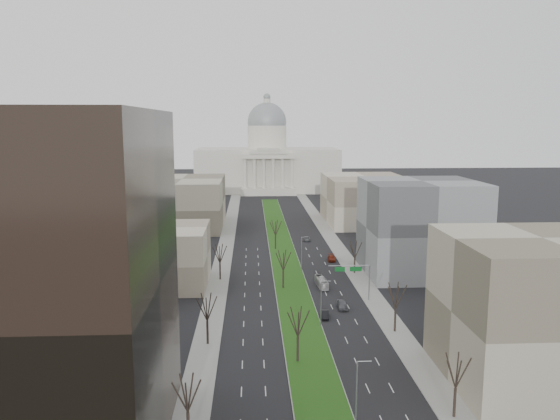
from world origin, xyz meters
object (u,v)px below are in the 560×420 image
object	(u,v)px
car_grey_near	(342,304)
car_grey_far	(307,239)
box_van	(321,282)
car_black	(325,314)
car_red	(332,258)

from	to	relation	value
car_grey_near	car_grey_far	xyz separation A→B (m)	(-0.63, 66.72, -0.23)
car_grey_near	car_grey_far	world-z (taller)	car_grey_near
car_grey_far	box_van	size ratio (longest dim) A/B	0.55
car_black	box_van	world-z (taller)	box_van
car_red	car_grey_far	bearing A→B (deg)	105.19
car_red	car_grey_far	size ratio (longest dim) A/B	1.15
car_grey_near	box_van	world-z (taller)	box_van
car_grey_far	box_van	distance (m)	51.31
car_grey_near	car_black	distance (m)	6.86
box_van	car_black	bearing A→B (deg)	-99.55
car_grey_far	car_black	bearing A→B (deg)	-89.07
car_grey_far	car_red	bearing A→B (deg)	-76.98
car_red	box_van	bearing A→B (deg)	-97.76
car_grey_far	car_grey_near	bearing A→B (deg)	-85.56
car_grey_near	car_black	size ratio (longest dim) A/B	1.19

